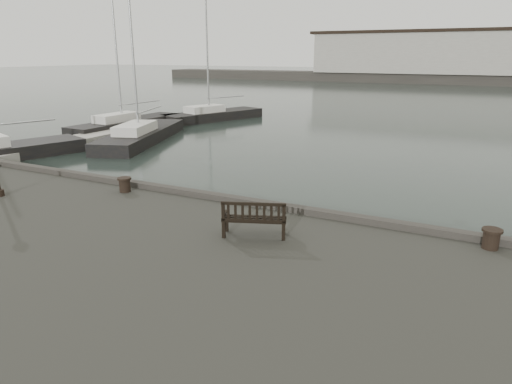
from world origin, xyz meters
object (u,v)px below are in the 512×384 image
bollard_left (125,185)px  yacht_b (128,126)px  bollard_right (491,239)px  bench (254,225)px  yacht_d (214,118)px  yacht_c (142,138)px

bollard_left → yacht_b: yacht_b is taller
bollard_right → yacht_b: bearing=146.8°
bench → bollard_right: bench is taller
bench → bollard_right: size_ratio=3.45×
bollard_right → yacht_d: 34.02m
yacht_b → yacht_d: 8.51m
bollard_right → yacht_b: size_ratio=0.03×
bollard_right → yacht_c: yacht_c is taller
bollard_left → yacht_d: 28.18m
yacht_b → yacht_c: bearing=-35.5°
yacht_b → yacht_d: bearing=69.9°
bollard_left → yacht_c: (-11.10, 13.89, -1.55)m
yacht_b → yacht_d: size_ratio=1.13×
bollard_left → bollard_right: bollard_right is taller
bench → yacht_d: size_ratio=0.13×
bollard_right → yacht_c: (-21.79, 13.62, -1.55)m
yacht_c → bollard_left: bearing=-70.3°
bench → bollard_left: (-5.48, 1.49, -0.05)m
bench → bollard_right: 5.50m
bollard_left → yacht_b: (-15.62, 17.47, -1.55)m
bollard_left → yacht_c: bearing=128.6°
bollard_left → yacht_b: bearing=131.8°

